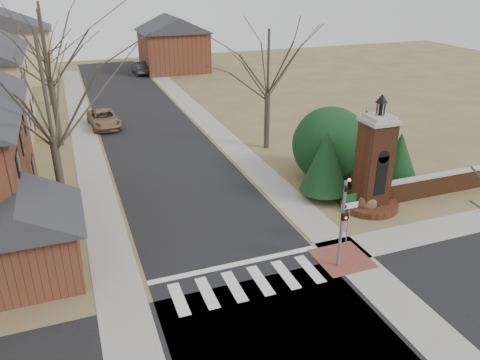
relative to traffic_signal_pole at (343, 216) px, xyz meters
name	(u,v)px	position (x,y,z in m)	size (l,w,h in m)	color
ground	(255,295)	(-4.30, -0.57, -2.59)	(120.00, 120.00, 0.00)	brown
main_street	(152,135)	(-4.30, 21.43, -2.58)	(8.00, 70.00, 0.01)	black
cross_street	(286,344)	(-4.30, -3.57, -2.58)	(120.00, 8.00, 0.01)	black
crosswalk_zone	(247,283)	(-4.30, 0.23, -2.58)	(8.00, 2.20, 0.02)	silver
stop_bar	(235,265)	(-4.30, 1.73, -2.58)	(8.00, 0.35, 0.02)	silver
sidewalk_right_main	(213,128)	(0.90, 21.43, -2.58)	(2.00, 60.00, 0.02)	gray
sidewalk_left	(86,142)	(-9.50, 21.43, -2.58)	(2.00, 60.00, 0.02)	gray
curb_apron	(342,259)	(0.50, 0.43, -2.57)	(2.40, 2.40, 0.02)	brown
traffic_signal_pole	(343,216)	(0.00, 0.00, 0.00)	(0.28, 0.41, 4.50)	slate
sign_post	(349,209)	(1.29, 1.41, -0.64)	(0.90, 0.07, 2.75)	slate
brick_gate_monument	(373,172)	(4.70, 4.42, -0.42)	(3.20, 3.20, 6.47)	#5C301B
brick_garden_wall	(434,185)	(9.20, 4.43, -1.93)	(7.50, 0.50, 1.30)	#5C301B
garage_left	(25,233)	(-12.82, 3.92, -0.35)	(4.80, 4.80, 4.29)	brown
house_distant_left	(5,45)	(-16.31, 47.42, 1.66)	(10.80, 8.80, 8.53)	tan
house_distant_right	(173,42)	(3.69, 47.42, 1.06)	(8.80, 8.80, 7.30)	brown
evergreen_near	(326,161)	(2.90, 6.43, -0.29)	(2.80, 2.80, 4.10)	#473D33
evergreen_mid	(363,143)	(6.20, 7.63, 0.01)	(3.40, 3.40, 4.70)	#473D33
evergreen_far	(399,155)	(8.20, 6.63, -0.69)	(2.40, 2.40, 3.30)	#473D33
evergreen_mass	(331,142)	(4.70, 8.93, -0.19)	(4.80, 4.80, 4.80)	black
bare_tree_0	(42,78)	(-11.30, 8.43, 5.11)	(8.05, 8.05, 11.15)	#473D33
bare_tree_1	(43,36)	(-11.30, 21.43, 5.44)	(8.40, 8.40, 11.64)	#473D33
bare_tree_2	(41,31)	(-11.80, 34.43, 4.44)	(7.35, 7.35, 10.19)	#473D33
bare_tree_3	(268,57)	(3.20, 15.43, 4.10)	(7.00, 7.00, 9.70)	#473D33
pickup_truck	(104,119)	(-7.70, 25.03, -1.89)	(2.30, 4.98, 1.38)	#8E6C4D
distant_car	(141,67)	(-0.90, 46.66, -1.77)	(1.73, 4.96, 1.63)	#36393E
dry_shrub_left	(368,203)	(4.30, 4.03, -2.07)	(1.03, 1.03, 1.03)	brown
dry_shrub_right	(378,203)	(5.00, 4.03, -2.23)	(0.71, 0.71, 0.71)	olive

